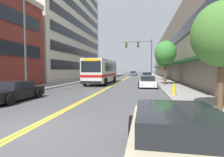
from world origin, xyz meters
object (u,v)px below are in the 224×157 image
(street_tree_right_near, at_px, (222,35))
(car_white_parked_right_far, at_px, (148,82))
(street_lamp_left_near, at_px, (28,29))
(street_tree_right_far, at_px, (164,59))
(city_bus, at_px, (102,70))
(fire_hydrant, at_px, (174,89))
(car_slate_blue_moving_lead, at_px, (133,73))
(street_tree_right_mid, at_px, (165,53))
(car_silver_parked_right_end, at_px, (147,76))
(traffic_signal_mast, at_px, (142,52))
(car_beige_parked_right_foreground, at_px, (179,144))
(car_charcoal_parked_right_mid, at_px, (146,75))
(car_black_parked_left_mid, at_px, (13,92))

(street_tree_right_near, bearing_deg, car_white_parked_right_far, 104.38)
(street_lamp_left_near, relative_size, street_tree_right_far, 1.68)
(city_bus, height_order, fire_hydrant, city_bus)
(car_slate_blue_moving_lead, relative_size, street_tree_right_mid, 0.89)
(car_silver_parked_right_end, relative_size, car_slate_blue_moving_lead, 1.01)
(city_bus, relative_size, car_silver_parked_right_end, 2.24)
(street_tree_right_near, relative_size, street_tree_right_far, 0.93)
(traffic_signal_mast, relative_size, street_lamp_left_near, 0.86)
(car_beige_parked_right_foreground, height_order, street_tree_right_mid, street_tree_right_mid)
(street_lamp_left_near, xyz_separation_m, street_tree_right_mid, (11.42, 9.82, -1.10))
(traffic_signal_mast, bearing_deg, street_tree_right_far, -14.53)
(car_white_parked_right_far, bearing_deg, city_bus, 145.27)
(car_beige_parked_right_foreground, bearing_deg, car_slate_blue_moving_lead, 94.15)
(car_charcoal_parked_right_mid, relative_size, street_lamp_left_near, 0.56)
(street_lamp_left_near, bearing_deg, fire_hydrant, 3.41)
(traffic_signal_mast, bearing_deg, car_black_parked_left_mid, -108.75)
(traffic_signal_mast, height_order, street_tree_right_near, traffic_signal_mast)
(city_bus, height_order, car_silver_parked_right_end, city_bus)
(car_white_parked_right_far, xyz_separation_m, car_silver_parked_right_end, (0.16, 13.55, 0.09))
(car_black_parked_left_mid, xyz_separation_m, traffic_signal_mast, (7.84, 23.11, 4.70))
(fire_hydrant, bearing_deg, street_lamp_left_near, -176.59)
(car_black_parked_left_mid, relative_size, car_slate_blue_moving_lead, 0.93)
(traffic_signal_mast, relative_size, street_tree_right_far, 1.45)
(street_tree_right_mid, relative_size, fire_hydrant, 6.43)
(car_silver_parked_right_end, height_order, street_tree_right_far, street_tree_right_far)
(car_charcoal_parked_right_mid, bearing_deg, car_white_parked_right_far, -90.46)
(car_beige_parked_right_foreground, distance_m, car_charcoal_parked_right_mid, 36.55)
(fire_hydrant, bearing_deg, car_slate_blue_moving_lead, 96.93)
(car_black_parked_left_mid, relative_size, fire_hydrant, 5.33)
(street_tree_right_near, distance_m, street_tree_right_mid, 13.65)
(car_silver_parked_right_end, bearing_deg, street_tree_right_near, -83.69)
(car_beige_parked_right_foreground, relative_size, car_white_parked_right_far, 1.15)
(car_black_parked_left_mid, height_order, car_silver_parked_right_end, car_silver_parked_right_end)
(car_silver_parked_right_end, xyz_separation_m, fire_hydrant, (1.53, -20.46, -0.09))
(car_beige_parked_right_foreground, bearing_deg, car_silver_parked_right_end, 90.06)
(car_slate_blue_moving_lead, relative_size, street_tree_right_far, 0.91)
(street_tree_right_far, xyz_separation_m, fire_hydrant, (-1.40, -18.87, -3.29))
(car_slate_blue_moving_lead, height_order, street_lamp_left_near, street_lamp_left_near)
(city_bus, bearing_deg, fire_hydrant, -54.73)
(city_bus, distance_m, car_charcoal_parked_right_mid, 17.07)
(car_black_parked_left_mid, relative_size, car_beige_parked_right_foreground, 0.90)
(car_white_parked_right_far, distance_m, street_tree_right_near, 12.09)
(city_bus, xyz_separation_m, fire_hydrant, (7.95, -11.25, -1.27))
(car_beige_parked_right_foreground, distance_m, traffic_signal_mast, 29.80)
(car_charcoal_parked_right_mid, distance_m, car_silver_parked_right_end, 6.56)
(street_lamp_left_near, bearing_deg, car_charcoal_parked_right_mid, 71.15)
(fire_hydrant, bearing_deg, car_silver_parked_right_end, 94.28)
(car_white_parked_right_far, xyz_separation_m, car_slate_blue_moving_lead, (-3.75, 37.84, 0.08))
(car_white_parked_right_far, distance_m, traffic_signal_mast, 13.82)
(car_charcoal_parked_right_mid, relative_size, street_tree_right_near, 1.01)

